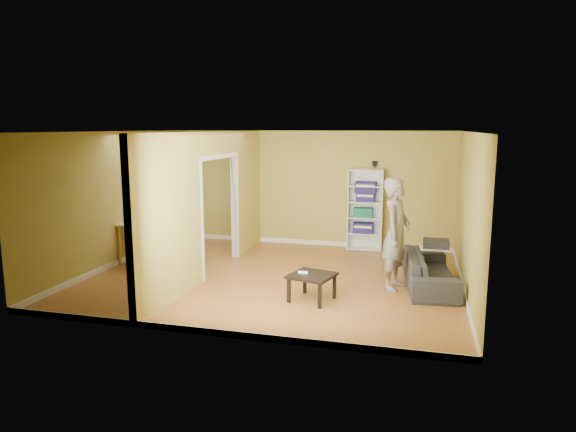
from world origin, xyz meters
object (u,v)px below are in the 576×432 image
object	(u,v)px
sofa	(430,266)
chair_near	(141,243)
chair_far	(170,232)
bookshelf	(366,210)
dining_table	(155,226)
person	(396,224)
coffee_table	(312,278)
chair_left	(121,236)

from	to	relation	value
sofa	chair_near	bearing A→B (deg)	87.19
chair_near	chair_far	distance (m)	1.23
bookshelf	dining_table	distance (m)	4.50
sofa	chair_near	world-z (taller)	chair_near
person	coffee_table	size ratio (longest dim) A/B	3.47
sofa	chair_left	world-z (taller)	chair_left
coffee_table	dining_table	bearing A→B (deg)	156.56
bookshelf	chair_left	bearing A→B (deg)	-155.48
coffee_table	chair_near	bearing A→B (deg)	165.69
chair_left	chair_far	size ratio (longest dim) A/B	0.99
chair_far	dining_table	bearing A→B (deg)	99.28
dining_table	bookshelf	bearing A→B (deg)	28.25
sofa	person	xyz separation A→B (m)	(-0.57, -0.21, 0.73)
dining_table	coffee_table	bearing A→B (deg)	-23.44
coffee_table	dining_table	size ratio (longest dim) A/B	0.50
chair_left	sofa	bearing A→B (deg)	64.81
sofa	chair_far	distance (m)	5.38
sofa	chair_near	xyz separation A→B (m)	(-5.26, -0.29, 0.15)
bookshelf	chair_near	xyz separation A→B (m)	(-3.90, -2.77, -0.36)
person	chair_far	bearing A→B (deg)	90.52
bookshelf	chair_far	distance (m)	4.25
sofa	bookshelf	bearing A→B (deg)	22.78
sofa	dining_table	distance (m)	5.34
person	chair_left	world-z (taller)	person
chair_far	coffee_table	bearing A→B (deg)	160.37
bookshelf	dining_table	world-z (taller)	bookshelf
sofa	coffee_table	size ratio (longest dim) A/B	3.09
person	bookshelf	bearing A→B (deg)	30.58
sofa	chair_near	distance (m)	5.27
coffee_table	dining_table	distance (m)	3.87
bookshelf	coffee_table	size ratio (longest dim) A/B	2.81
person	bookshelf	size ratio (longest dim) A/B	1.23
sofa	chair_far	bearing A→B (deg)	73.97
bookshelf	chair_near	distance (m)	4.80
coffee_table	chair_far	distance (m)	4.10
person	dining_table	bearing A→B (deg)	97.42
sofa	bookshelf	distance (m)	2.88
sofa	coffee_table	world-z (taller)	sofa
person	chair_left	size ratio (longest dim) A/B	2.29
chair_near	bookshelf	bearing A→B (deg)	36.58
dining_table	sofa	bearing A→B (deg)	-3.86
chair_far	chair_near	bearing A→B (deg)	103.07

